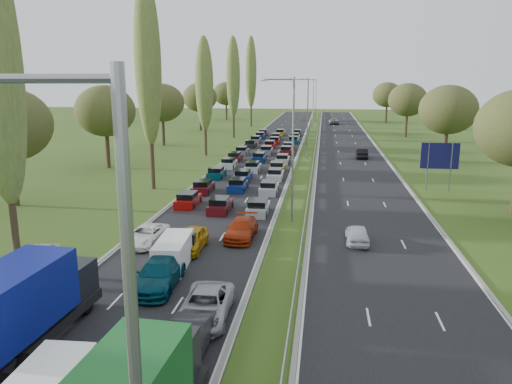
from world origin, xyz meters
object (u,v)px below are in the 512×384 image
(blue_lorry, at_px, (20,308))
(direction_sign, at_px, (440,158))
(white_van_rear, at_px, (174,251))
(near_car_2, at_px, (146,235))
(info_sign, at_px, (47,256))

(blue_lorry, xyz_separation_m, direction_sign, (25.37, 36.53, 1.51))
(white_van_rear, bearing_deg, blue_lorry, -112.79)
(near_car_2, xyz_separation_m, info_sign, (-3.72, -6.80, 0.68))
(info_sign, xyz_separation_m, direction_sign, (28.80, 28.46, 2.20))
(direction_sign, bearing_deg, blue_lorry, -124.77)
(near_car_2, bearing_deg, blue_lorry, -87.36)
(blue_lorry, distance_m, info_sign, 8.80)
(white_van_rear, bearing_deg, near_car_2, 125.81)
(direction_sign, bearing_deg, white_van_rear, -130.38)
(white_van_rear, relative_size, direction_sign, 0.90)
(near_car_2, height_order, direction_sign, direction_sign)
(blue_lorry, xyz_separation_m, info_sign, (-3.43, 8.07, -0.69))
(near_car_2, relative_size, blue_lorry, 0.51)
(blue_lorry, height_order, direction_sign, direction_sign)
(info_sign, height_order, direction_sign, direction_sign)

